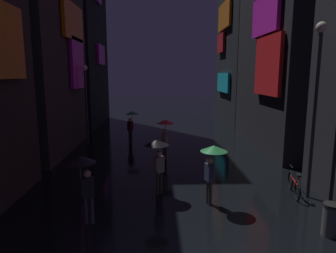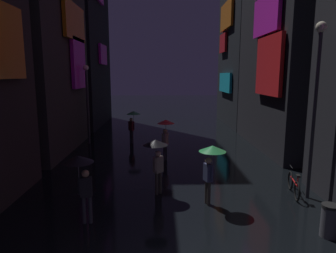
{
  "view_description": "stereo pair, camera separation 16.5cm",
  "coord_description": "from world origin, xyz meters",
  "views": [
    {
      "loc": [
        -0.47,
        -4.59,
        4.43
      ],
      "look_at": [
        0.0,
        8.84,
        2.08
      ],
      "focal_mm": 32.0,
      "sensor_mm": 36.0,
      "label": 1
    },
    {
      "loc": [
        -0.3,
        -4.6,
        4.43
      ],
      "look_at": [
        0.0,
        8.84,
        2.08
      ],
      "focal_mm": 32.0,
      "sensor_mm": 36.0,
      "label": 2
    }
  ],
  "objects": [
    {
      "name": "streetlamp_left_far",
      "position": [
        -5.0,
        14.49,
        3.18
      ],
      "size": [
        0.36,
        0.36,
        5.01
      ],
      "color": "#2D2D33",
      "rests_on": "ground"
    },
    {
      "name": "pedestrian_foreground_left_green",
      "position": [
        -2.14,
        14.46,
        1.67
      ],
      "size": [
        0.9,
        0.9,
        2.12
      ],
      "color": "#2D2D38",
      "rests_on": "ground"
    },
    {
      "name": "streetlamp_right_near",
      "position": [
        5.0,
        5.58,
        3.8
      ],
      "size": [
        0.36,
        0.36,
        6.16
      ],
      "color": "#2D2D33",
      "rests_on": "ground"
    },
    {
      "name": "pedestrian_foreground_right_red",
      "position": [
        -0.08,
        10.65,
        1.67
      ],
      "size": [
        0.9,
        0.9,
        2.12
      ],
      "color": "#2D2D38",
      "rests_on": "ground"
    },
    {
      "name": "pedestrian_near_crossing_black",
      "position": [
        -0.49,
        5.94,
        1.67
      ],
      "size": [
        0.9,
        0.9,
        2.12
      ],
      "color": "#38332D",
      "rests_on": "ground"
    },
    {
      "name": "building_left_mid",
      "position": [
        -7.48,
        13.01,
        7.31
      ],
      "size": [
        4.25,
        8.0,
        14.61
      ],
      "color": "#33302D",
      "rests_on": "ground"
    },
    {
      "name": "bicycle_parked_at_storefront",
      "position": [
        4.6,
        5.84,
        0.39
      ],
      "size": [
        0.44,
        1.79,
        0.96
      ],
      "color": "black",
      "rests_on": "ground"
    },
    {
      "name": "pedestrian_far_right_black",
      "position": [
        -2.66,
        3.81,
        1.67
      ],
      "size": [
        0.9,
        0.9,
        2.12
      ],
      "color": "#2D2D38",
      "rests_on": "ground"
    },
    {
      "name": "pedestrian_midstreet_left_green",
      "position": [
        1.35,
        5.0,
        1.67
      ],
      "size": [
        0.9,
        0.9,
        2.12
      ],
      "color": "#38332D",
      "rests_on": "ground"
    },
    {
      "name": "building_right_mid",
      "position": [
        7.48,
        13.41,
        6.97
      ],
      "size": [
        4.25,
        8.86,
        13.94
      ],
      "color": "black",
      "rests_on": "ground"
    },
    {
      "name": "trash_bin",
      "position": [
        4.3,
        2.94,
        0.47
      ],
      "size": [
        0.46,
        0.46,
        0.93
      ],
      "color": "#3F3F47",
      "rests_on": "ground"
    },
    {
      "name": "building_right_far",
      "position": [
        7.48,
        22.16,
        6.27
      ],
      "size": [
        4.25,
        8.32,
        12.52
      ],
      "color": "black",
      "rests_on": "ground"
    }
  ]
}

